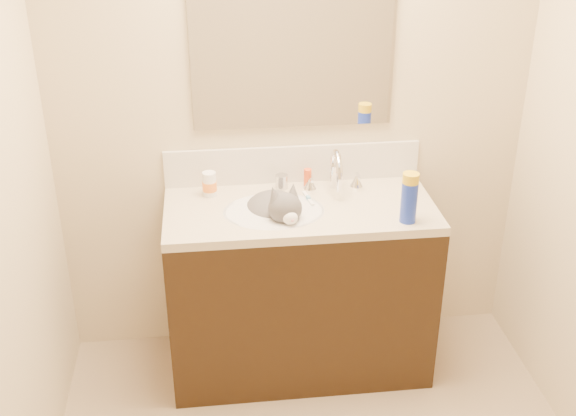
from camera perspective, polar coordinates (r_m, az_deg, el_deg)
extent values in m
cube|color=beige|center=(3.30, 0.38, 8.36)|extent=(2.20, 0.04, 2.50)
cube|color=black|center=(3.42, 0.91, -6.60)|extent=(1.20, 0.55, 0.82)
cube|color=beige|center=(3.20, 0.96, -0.18)|extent=(1.20, 0.55, 0.04)
ellipsoid|color=silver|center=(3.19, -1.11, -1.34)|extent=(0.45, 0.36, 0.14)
cylinder|color=silver|center=(3.36, 3.61, 2.52)|extent=(0.04, 0.04, 0.11)
torus|color=silver|center=(3.28, 3.82, 2.96)|extent=(0.03, 0.20, 0.20)
cylinder|color=silver|center=(3.22, 4.07, 1.86)|extent=(0.03, 0.03, 0.06)
cone|color=silver|center=(3.35, 1.75, 2.04)|extent=(0.06, 0.06, 0.06)
cone|color=silver|center=(3.39, 5.43, 2.22)|extent=(0.06, 0.06, 0.06)
ellipsoid|color=#4C4A4C|center=(3.23, -1.14, -0.55)|extent=(0.35, 0.37, 0.20)
ellipsoid|color=#4C4A4C|center=(3.07, -0.23, -0.02)|extent=(0.17, 0.16, 0.14)
ellipsoid|color=#4C4A4C|center=(3.14, -0.64, -0.20)|extent=(0.13, 0.13, 0.13)
cone|color=#4C4A4C|center=(3.04, -1.10, 1.10)|extent=(0.08, 0.08, 0.09)
cone|color=#4C4A4C|center=(3.07, 0.39, 1.36)|extent=(0.08, 0.09, 0.09)
ellipsoid|color=white|center=(3.03, 0.18, -0.80)|extent=(0.08, 0.07, 0.06)
ellipsoid|color=white|center=(3.14, -0.46, -1.31)|extent=(0.12, 0.09, 0.12)
sphere|color=#C47F8E|center=(3.01, 0.35, -0.99)|extent=(0.01, 0.01, 0.01)
cylinder|color=#4C4A4C|center=(3.29, 1.06, -1.23)|extent=(0.14, 0.20, 0.04)
cube|color=silver|center=(3.39, 0.39, 3.49)|extent=(1.20, 0.02, 0.18)
cube|color=white|center=(3.20, 0.42, 13.22)|extent=(0.90, 0.02, 0.80)
cylinder|color=white|center=(3.29, -6.22, 1.90)|extent=(0.08, 0.08, 0.11)
cylinder|color=orange|center=(3.29, -6.21, 1.74)|extent=(0.08, 0.08, 0.04)
cylinder|color=#B7B7BC|center=(3.35, -0.50, 2.10)|extent=(0.07, 0.07, 0.07)
cylinder|color=#E74C1B|center=(3.36, 1.56, 2.38)|extent=(0.05, 0.05, 0.09)
cube|color=white|center=(3.25, 1.62, 0.75)|extent=(0.04, 0.14, 0.01)
cube|color=#5F9EC9|center=(3.25, 1.62, 0.79)|extent=(0.02, 0.03, 0.02)
cylinder|color=#1A32BA|center=(3.07, 9.53, 0.53)|extent=(0.08, 0.08, 0.19)
cylinder|color=gold|center=(3.02, 9.68, 2.34)|extent=(0.08, 0.08, 0.04)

